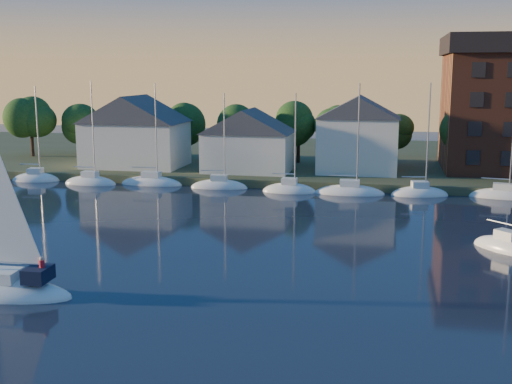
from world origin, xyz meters
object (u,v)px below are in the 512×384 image
(hero_sailboat, at_px, (1,286))
(clubhouse_west, at_px, (135,130))
(drifting_sailboat_right, at_px, (505,250))
(clubhouse_centre, at_px, (248,139))
(clubhouse_east, at_px, (358,133))

(hero_sailboat, bearing_deg, clubhouse_west, -80.17)
(clubhouse_west, distance_m, drifting_sailboat_right, 53.27)
(clubhouse_centre, height_order, hero_sailboat, hero_sailboat)
(clubhouse_west, bearing_deg, hero_sailboat, -77.75)
(clubhouse_east, relative_size, hero_sailboat, 0.70)
(clubhouse_west, bearing_deg, clubhouse_centre, -3.58)
(clubhouse_west, distance_m, clubhouse_centre, 16.05)
(clubhouse_west, xyz_separation_m, drifting_sailboat_right, (43.12, -30.73, -5.83))
(drifting_sailboat_right, bearing_deg, clubhouse_west, -169.71)
(clubhouse_west, height_order, drifting_sailboat_right, clubhouse_west)
(clubhouse_centre, distance_m, drifting_sailboat_right, 40.56)
(hero_sailboat, distance_m, drifting_sailboat_right, 36.94)
(clubhouse_centre, xyz_separation_m, drifting_sailboat_right, (27.12, -29.73, -5.04))
(clubhouse_east, distance_m, drifting_sailboat_right, 34.84)
(clubhouse_centre, distance_m, hero_sailboat, 47.37)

